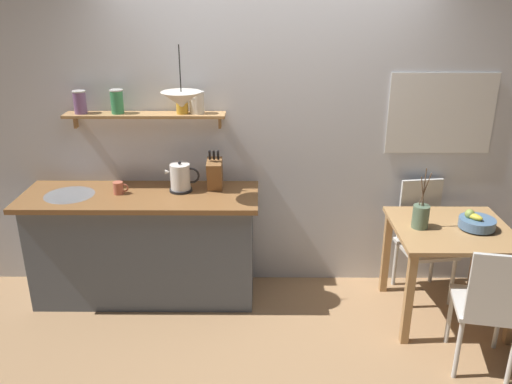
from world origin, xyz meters
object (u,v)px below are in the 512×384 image
at_px(dining_chair_near, 489,304).
at_px(electric_kettle, 181,178).
at_px(fruit_bowl, 476,222).
at_px(twig_vase, 421,216).
at_px(knife_block, 215,174).
at_px(pendant_lamp, 181,99).
at_px(coffee_mug_by_sink, 119,188).
at_px(dining_table, 450,243).
at_px(dining_chair_far, 423,234).

relative_size(dining_chair_near, electric_kettle, 3.49).
xyz_separation_m(fruit_bowl, twig_vase, (-0.40, 0.02, 0.04)).
bearing_deg(dining_chair_near, fruit_bowl, 79.34).
height_order(fruit_bowl, knife_block, knife_block).
height_order(fruit_bowl, pendant_lamp, pendant_lamp).
bearing_deg(dining_chair_near, coffee_mug_by_sink, 160.49).
xyz_separation_m(dining_table, knife_block, (-1.77, 0.35, 0.42)).
xyz_separation_m(twig_vase, electric_kettle, (-1.79, 0.32, 0.18)).
xyz_separation_m(dining_table, dining_chair_far, (-0.08, 0.38, -0.11)).
bearing_deg(coffee_mug_by_sink, twig_vase, -6.46).
distance_m(twig_vase, knife_block, 1.58).
height_order(dining_chair_near, electric_kettle, electric_kettle).
relative_size(coffee_mug_by_sink, pendant_lamp, 0.28).
distance_m(fruit_bowl, pendant_lamp, 2.30).
distance_m(electric_kettle, coffee_mug_by_sink, 0.48).
height_order(dining_chair_near, dining_chair_far, dining_chair_far).
bearing_deg(electric_kettle, coffee_mug_by_sink, -172.37).
xyz_separation_m(dining_table, coffee_mug_by_sink, (-2.51, 0.26, 0.33)).
distance_m(fruit_bowl, knife_block, 1.98).
height_order(dining_table, twig_vase, twig_vase).
bearing_deg(twig_vase, pendant_lamp, 176.04).
bearing_deg(twig_vase, dining_chair_far, 66.84).
bearing_deg(coffee_mug_by_sink, dining_chair_near, -19.51).
bearing_deg(fruit_bowl, dining_table, 173.84).
xyz_separation_m(dining_table, pendant_lamp, (-1.97, 0.12, 1.05)).
bearing_deg(twig_vase, dining_chair_near, -66.17).
bearing_deg(dining_chair_far, coffee_mug_by_sink, -177.22).
xyz_separation_m(dining_table, fruit_bowl, (0.16, -0.02, 0.18)).
bearing_deg(electric_kettle, knife_block, 6.92).
xyz_separation_m(dining_chair_far, fruit_bowl, (0.24, -0.39, 0.29)).
relative_size(fruit_bowl, pendant_lamp, 0.61).
distance_m(electric_kettle, knife_block, 0.27).
bearing_deg(fruit_bowl, dining_chair_near, -100.66).
distance_m(fruit_bowl, twig_vase, 0.41).
bearing_deg(dining_table, fruit_bowl, -6.16).
relative_size(dining_chair_near, coffee_mug_by_sink, 7.83).
bearing_deg(coffee_mug_by_sink, dining_chair_far, 2.78).
relative_size(electric_kettle, pendant_lamp, 0.63).
bearing_deg(pendant_lamp, dining_table, -3.56).
height_order(dining_table, dining_chair_far, dining_chair_far).
xyz_separation_m(electric_kettle, pendant_lamp, (0.07, -0.20, 0.66)).
height_order(dining_chair_near, knife_block, knife_block).
distance_m(dining_chair_far, fruit_bowl, 0.55).
relative_size(dining_chair_far, coffee_mug_by_sink, 8.02).
xyz_separation_m(dining_chair_near, twig_vase, (-0.29, 0.65, 0.33)).
height_order(fruit_bowl, electric_kettle, electric_kettle).
height_order(dining_chair_near, twig_vase, twig_vase).
bearing_deg(electric_kettle, dining_table, -9.02).
xyz_separation_m(dining_chair_far, knife_block, (-1.69, -0.02, 0.53)).
bearing_deg(coffee_mug_by_sink, fruit_bowl, -5.92).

